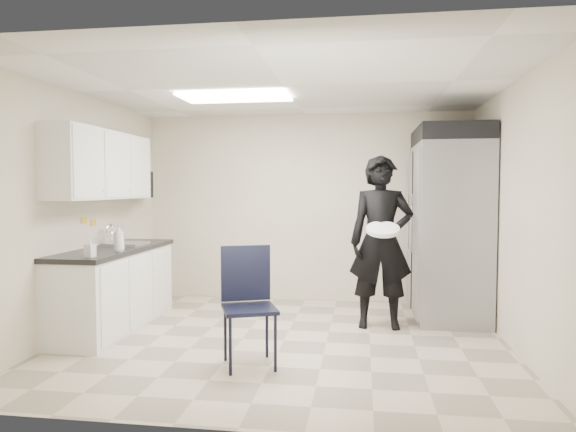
% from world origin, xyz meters
% --- Properties ---
extents(floor, '(4.50, 4.50, 0.00)m').
position_xyz_m(floor, '(0.00, 0.00, 0.00)').
color(floor, '#BDAB94').
rests_on(floor, ground).
extents(ceiling, '(4.50, 4.50, 0.00)m').
position_xyz_m(ceiling, '(0.00, 0.00, 2.60)').
color(ceiling, silver).
rests_on(ceiling, back_wall).
extents(back_wall, '(4.50, 0.00, 4.50)m').
position_xyz_m(back_wall, '(0.00, 2.00, 1.30)').
color(back_wall, beige).
rests_on(back_wall, floor).
extents(left_wall, '(0.00, 4.00, 4.00)m').
position_xyz_m(left_wall, '(-2.25, 0.00, 1.30)').
color(left_wall, beige).
rests_on(left_wall, floor).
extents(right_wall, '(0.00, 4.00, 4.00)m').
position_xyz_m(right_wall, '(2.25, 0.00, 1.30)').
color(right_wall, beige).
rests_on(right_wall, floor).
extents(ceiling_panel, '(1.20, 0.60, 0.02)m').
position_xyz_m(ceiling_panel, '(-0.60, 0.40, 2.57)').
color(ceiling_panel, white).
rests_on(ceiling_panel, ceiling).
extents(lower_counter, '(0.60, 1.90, 0.86)m').
position_xyz_m(lower_counter, '(-1.95, 0.20, 0.43)').
color(lower_counter, silver).
rests_on(lower_counter, floor).
extents(countertop, '(0.64, 1.95, 0.05)m').
position_xyz_m(countertop, '(-1.95, 0.20, 0.89)').
color(countertop, black).
rests_on(countertop, lower_counter).
extents(sink, '(0.42, 0.40, 0.14)m').
position_xyz_m(sink, '(-1.93, 0.45, 0.87)').
color(sink, gray).
rests_on(sink, countertop).
extents(faucet, '(0.02, 0.02, 0.24)m').
position_xyz_m(faucet, '(-2.13, 0.45, 1.02)').
color(faucet, silver).
rests_on(faucet, countertop).
extents(upper_cabinets, '(0.35, 1.80, 0.75)m').
position_xyz_m(upper_cabinets, '(-2.08, 0.20, 1.83)').
color(upper_cabinets, silver).
rests_on(upper_cabinets, left_wall).
extents(towel_dispenser, '(0.22, 0.30, 0.35)m').
position_xyz_m(towel_dispenser, '(-2.14, 1.35, 1.62)').
color(towel_dispenser, black).
rests_on(towel_dispenser, left_wall).
extents(notice_sticker_left, '(0.00, 0.12, 0.07)m').
position_xyz_m(notice_sticker_left, '(-2.24, 0.10, 1.22)').
color(notice_sticker_left, yellow).
rests_on(notice_sticker_left, left_wall).
extents(notice_sticker_right, '(0.00, 0.12, 0.07)m').
position_xyz_m(notice_sticker_right, '(-2.24, 0.30, 1.18)').
color(notice_sticker_right, yellow).
rests_on(notice_sticker_right, left_wall).
extents(commercial_fridge, '(0.80, 1.35, 2.10)m').
position_xyz_m(commercial_fridge, '(1.83, 1.27, 1.05)').
color(commercial_fridge, gray).
rests_on(commercial_fridge, floor).
extents(fridge_compressor, '(0.80, 1.35, 0.20)m').
position_xyz_m(fridge_compressor, '(1.83, 1.27, 2.20)').
color(fridge_compressor, black).
rests_on(fridge_compressor, commercial_fridge).
extents(folding_chair, '(0.59, 0.59, 1.02)m').
position_xyz_m(folding_chair, '(-0.18, -0.79, 0.51)').
color(folding_chair, black).
rests_on(folding_chair, floor).
extents(man_tuxedo, '(0.72, 0.49, 1.94)m').
position_xyz_m(man_tuxedo, '(1.00, 0.66, 0.97)').
color(man_tuxedo, black).
rests_on(man_tuxedo, floor).
extents(bucket_lid, '(0.37, 0.37, 0.04)m').
position_xyz_m(bucket_lid, '(1.01, 0.41, 1.13)').
color(bucket_lid, silver).
rests_on(bucket_lid, man_tuxedo).
extents(soap_bottle_a, '(0.15, 0.15, 0.28)m').
position_xyz_m(soap_bottle_a, '(-1.72, -0.13, 1.05)').
color(soap_bottle_a, white).
rests_on(soap_bottle_a, countertop).
extents(soap_bottle_b, '(0.09, 0.10, 0.18)m').
position_xyz_m(soap_bottle_b, '(-1.79, -0.59, 1.00)').
color(soap_bottle_b, '#A9A7B3').
rests_on(soap_bottle_b, countertop).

